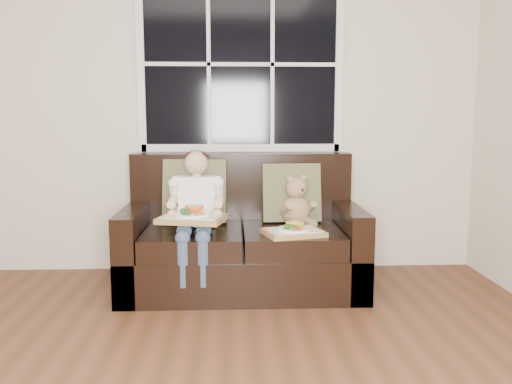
{
  "coord_description": "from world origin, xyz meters",
  "views": [
    {
      "loc": [
        0.28,
        -1.88,
        1.25
      ],
      "look_at": [
        0.44,
        1.85,
        0.72
      ],
      "focal_mm": 38.0,
      "sensor_mm": 36.0,
      "label": 1
    }
  ],
  "objects_px": {
    "teddy_bear": "(296,204)",
    "tray_right": "(294,231)",
    "loveseat": "(242,245)",
    "child": "(196,203)",
    "tray_left": "(192,217)"
  },
  "relations": [
    {
      "from": "child",
      "to": "tray_left",
      "type": "relative_size",
      "value": 1.73
    },
    {
      "from": "tray_left",
      "to": "tray_right",
      "type": "bearing_deg",
      "value": 11.06
    },
    {
      "from": "child",
      "to": "tray_right",
      "type": "relative_size",
      "value": 1.9
    },
    {
      "from": "loveseat",
      "to": "tray_left",
      "type": "distance_m",
      "value": 0.52
    },
    {
      "from": "teddy_bear",
      "to": "loveseat",
      "type": "bearing_deg",
      "value": 167.32
    },
    {
      "from": "loveseat",
      "to": "tray_right",
      "type": "height_order",
      "value": "loveseat"
    },
    {
      "from": "teddy_bear",
      "to": "tray_left",
      "type": "height_order",
      "value": "teddy_bear"
    },
    {
      "from": "loveseat",
      "to": "teddy_bear",
      "type": "xyz_separation_m",
      "value": [
        0.4,
        0.05,
        0.29
      ]
    },
    {
      "from": "tray_left",
      "to": "tray_right",
      "type": "distance_m",
      "value": 0.69
    },
    {
      "from": "loveseat",
      "to": "tray_right",
      "type": "relative_size",
      "value": 3.79
    },
    {
      "from": "teddy_bear",
      "to": "child",
      "type": "bearing_deg",
      "value": 173.35
    },
    {
      "from": "loveseat",
      "to": "tray_right",
      "type": "distance_m",
      "value": 0.5
    },
    {
      "from": "teddy_bear",
      "to": "tray_right",
      "type": "height_order",
      "value": "teddy_bear"
    },
    {
      "from": "loveseat",
      "to": "tray_right",
      "type": "bearing_deg",
      "value": -43.51
    },
    {
      "from": "loveseat",
      "to": "tray_left",
      "type": "bearing_deg",
      "value": -138.9
    }
  ]
}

